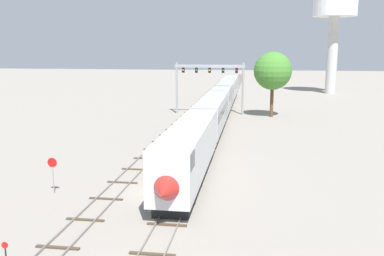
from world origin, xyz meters
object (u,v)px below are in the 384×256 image
water_tower (335,12)px  trackside_tree_left (273,71)px  signal_gantry (210,77)px  stop_sign (53,170)px  passenger_train (219,105)px

water_tower → trackside_tree_left: size_ratio=2.33×
signal_gantry → water_tower: bearing=55.4°
trackside_tree_left → signal_gantry: bearing=171.3°
signal_gantry → trackside_tree_left: trackside_tree_left is taller
stop_sign → trackside_tree_left: size_ratio=0.27×
passenger_train → trackside_tree_left: (8.34, 5.53, 4.99)m
passenger_train → stop_sign: 37.04m
stop_sign → trackside_tree_left: trackside_tree_left is taller
signal_gantry → stop_sign: 43.75m
passenger_train → stop_sign: bearing=-105.7°
stop_sign → passenger_train: bearing=74.3°
water_tower → trackside_tree_left: (-16.34, -40.59, -12.51)m
signal_gantry → trackside_tree_left: bearing=-8.7°
signal_gantry → stop_sign: size_ratio=4.20×
signal_gantry → stop_sign: (-7.75, -42.81, -4.61)m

